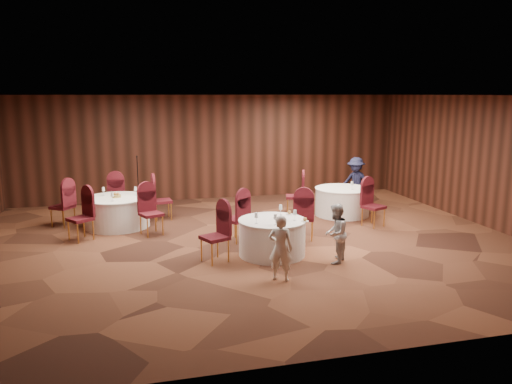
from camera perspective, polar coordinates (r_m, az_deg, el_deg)
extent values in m
plane|color=black|center=(11.04, -0.76, -5.86)|extent=(12.00, 12.00, 0.00)
plane|color=silver|center=(10.55, -0.80, 11.00)|extent=(12.00, 12.00, 0.00)
plane|color=black|center=(15.55, -5.08, 5.10)|extent=(12.00, 0.00, 12.00)
plane|color=black|center=(6.03, 10.37, -4.71)|extent=(12.00, 0.00, 12.00)
plane|color=black|center=(13.40, 25.09, 3.12)|extent=(0.00, 10.00, 10.00)
cylinder|color=white|center=(10.16, 1.85, -5.25)|extent=(1.35, 1.35, 0.72)
cylinder|color=white|center=(10.07, 1.87, -3.26)|extent=(1.37, 1.37, 0.03)
cylinder|color=white|center=(12.75, -15.57, -2.26)|extent=(1.55, 1.55, 0.72)
cylinder|color=white|center=(12.67, -15.66, -0.66)|extent=(1.58, 1.58, 0.03)
cylinder|color=white|center=(13.67, 9.81, -1.12)|extent=(1.44, 1.44, 0.72)
cylinder|color=white|center=(13.60, 9.86, 0.38)|extent=(1.47, 1.47, 0.03)
cylinder|color=silver|center=(9.77, 0.03, -3.59)|extent=(0.06, 0.06, 0.01)
cylinder|color=silver|center=(9.75, 0.03, -3.26)|extent=(0.01, 0.01, 0.11)
cone|color=silver|center=(9.73, 0.03, -2.66)|extent=(0.08, 0.08, 0.10)
cylinder|color=silver|center=(9.66, 2.22, -3.77)|extent=(0.06, 0.06, 0.01)
cylinder|color=silver|center=(9.65, 2.22, -3.43)|extent=(0.01, 0.01, 0.11)
cone|color=silver|center=(9.62, 2.23, -2.83)|extent=(0.08, 0.08, 0.10)
cylinder|color=silver|center=(10.03, 4.45, -3.23)|extent=(0.06, 0.06, 0.01)
cylinder|color=silver|center=(10.02, 4.46, -2.91)|extent=(0.01, 0.01, 0.11)
cone|color=silver|center=(9.99, 4.47, -2.32)|extent=(0.08, 0.08, 0.10)
cylinder|color=silver|center=(10.47, 2.83, -2.59)|extent=(0.06, 0.06, 0.01)
cylinder|color=silver|center=(10.46, 2.83, -2.28)|extent=(0.01, 0.01, 0.11)
cone|color=silver|center=(10.43, 2.84, -1.72)|extent=(0.08, 0.08, 0.10)
cylinder|color=white|center=(9.54, 2.84, -3.95)|extent=(0.15, 0.15, 0.01)
sphere|color=#9E6B33|center=(9.53, 2.84, -3.71)|extent=(0.08, 0.08, 0.08)
cylinder|color=white|center=(9.96, 5.62, -3.34)|extent=(0.15, 0.15, 0.01)
sphere|color=#9E6B33|center=(9.95, 5.62, -3.11)|extent=(0.08, 0.08, 0.08)
cylinder|color=white|center=(10.51, 3.83, -2.54)|extent=(0.15, 0.15, 0.01)
sphere|color=#9E6B33|center=(10.50, 3.83, -2.32)|extent=(0.08, 0.08, 0.08)
cylinder|color=silver|center=(12.81, -13.58, -0.35)|extent=(0.06, 0.06, 0.01)
cylinder|color=silver|center=(12.80, -13.59, -0.09)|extent=(0.01, 0.01, 0.11)
cone|color=silver|center=(12.78, -13.61, 0.37)|extent=(0.08, 0.08, 0.10)
cylinder|color=silver|center=(12.97, -17.01, -0.39)|extent=(0.06, 0.06, 0.01)
cylinder|color=silver|center=(12.96, -17.03, -0.14)|extent=(0.01, 0.01, 0.11)
cone|color=silver|center=(12.94, -17.05, 0.32)|extent=(0.08, 0.08, 0.10)
cylinder|color=silver|center=(12.25, -16.08, -0.99)|extent=(0.06, 0.06, 0.01)
cylinder|color=silver|center=(12.24, -16.09, -0.73)|extent=(0.01, 0.01, 0.11)
cone|color=silver|center=(12.22, -16.12, -0.25)|extent=(0.08, 0.08, 0.10)
cylinder|color=olive|center=(12.67, -15.67, -0.46)|extent=(0.22, 0.22, 0.06)
sphere|color=#9E6B33|center=(12.67, -15.82, -0.18)|extent=(0.07, 0.07, 0.07)
sphere|color=#9E6B33|center=(12.63, -15.51, -0.20)|extent=(0.07, 0.07, 0.07)
cylinder|color=silver|center=(13.45, 10.91, 0.31)|extent=(0.06, 0.06, 0.01)
cylinder|color=silver|center=(13.44, 10.92, 0.55)|extent=(0.01, 0.01, 0.11)
cone|color=silver|center=(13.43, 10.93, 0.99)|extent=(0.08, 0.08, 0.10)
cylinder|color=black|center=(14.76, -13.20, -1.74)|extent=(0.24, 0.24, 0.02)
cylinder|color=black|center=(14.62, -13.34, 1.16)|extent=(0.02, 0.02, 1.50)
cylinder|color=black|center=(14.56, -13.47, 3.98)|extent=(0.04, 0.12, 0.04)
imported|color=silver|center=(8.75, 2.83, -6.41)|extent=(0.51, 0.46, 1.18)
imported|color=#B7B7BC|center=(9.76, 9.08, -4.71)|extent=(0.69, 0.72, 1.17)
imported|color=black|center=(14.75, 11.33, 1.13)|extent=(0.97, 1.06, 1.44)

